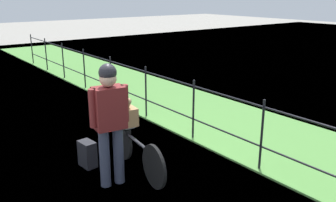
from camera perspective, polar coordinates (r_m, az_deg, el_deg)
The scene contains 9 objects.
ground_plane at distance 5.62m, azimuth -10.83°, elevation -10.34°, with size 60.00×60.00×0.00m, color gray.
grass_strip at distance 7.28m, azimuth 10.49°, elevation -3.77°, with size 27.00×2.40×0.03m, color #569342.
iron_fence at distance 6.35m, azimuth 4.04°, elevation -0.74°, with size 18.04×0.04×1.09m.
bicycle_main at distance 5.32m, azimuth -4.99°, elevation -7.80°, with size 1.65×0.27×0.61m.
wooden_crate at distance 5.49m, azimuth -6.80°, elevation -2.34°, with size 0.37×0.28×0.27m, color #A87F51.
terrier_dog at distance 5.40m, azimuth -6.77°, elevation -0.27°, with size 0.32×0.17×0.18m.
cyclist_person at distance 4.76m, azimuth -9.20°, elevation -2.18°, with size 0.31×0.54×1.68m.
backpack_on_paving at distance 5.62m, azimuth -12.61°, elevation -8.17°, with size 0.28×0.18×0.40m, color black.
mooring_bollard at distance 7.96m, azimuth -9.32°, elevation -0.60°, with size 0.20×0.20×0.38m, color #38383D.
Camera 1 is at (4.54, -2.14, 2.53)m, focal length 38.58 mm.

